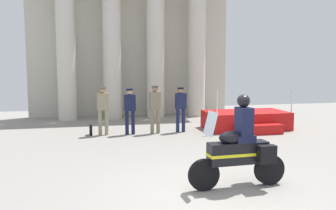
{
  "coord_description": "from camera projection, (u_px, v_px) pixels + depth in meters",
  "views": [
    {
      "loc": [
        -2.46,
        -6.4,
        2.48
      ],
      "look_at": [
        -0.27,
        3.23,
        1.37
      ],
      "focal_mm": 38.24,
      "sensor_mm": 36.0,
      "label": 1
    }
  ],
  "objects": [
    {
      "name": "officer_in_row_2",
      "position": [
        155.0,
        105.0,
        12.92
      ],
      "size": [
        0.41,
        0.27,
        1.74
      ],
      "rotation": [
        0.0,
        0.0,
        3.28
      ],
      "color": "#7A7056",
      "rests_on": "ground_plane"
    },
    {
      "name": "briefcase_on_ground",
      "position": [
        91.0,
        130.0,
        12.69
      ],
      "size": [
        0.1,
        0.32,
        0.36
      ],
      "primitive_type": "cube",
      "color": "black",
      "rests_on": "ground_plane"
    },
    {
      "name": "officer_in_row_3",
      "position": [
        181.0,
        106.0,
        13.18
      ],
      "size": [
        0.41,
        0.27,
        1.66
      ],
      "rotation": [
        0.0,
        0.0,
        3.28
      ],
      "color": "#191E42",
      "rests_on": "ground_plane"
    },
    {
      "name": "motorcycle_with_rider",
      "position": [
        241.0,
        149.0,
        7.21
      ],
      "size": [
        2.09,
        0.71,
        1.9
      ],
      "rotation": [
        0.0,
        0.0,
        3.18
      ],
      "color": "black",
      "rests_on": "ground_plane"
    },
    {
      "name": "officer_in_row_1",
      "position": [
        130.0,
        108.0,
        12.73
      ],
      "size": [
        0.41,
        0.27,
        1.64
      ],
      "rotation": [
        0.0,
        0.0,
        3.28
      ],
      "color": "#141938",
      "rests_on": "ground_plane"
    },
    {
      "name": "colonnade_backdrop",
      "position": [
        133.0,
        40.0,
        17.02
      ],
      "size": [
        9.75,
        1.68,
        7.04
      ],
      "color": "beige",
      "rests_on": "ground_plane"
    },
    {
      "name": "reviewing_stand",
      "position": [
        247.0,
        121.0,
        13.84
      ],
      "size": [
        3.12,
        2.22,
        1.59
      ],
      "color": "#B71414",
      "rests_on": "ground_plane"
    },
    {
      "name": "officer_in_row_0",
      "position": [
        103.0,
        107.0,
        12.6
      ],
      "size": [
        0.41,
        0.27,
        1.71
      ],
      "rotation": [
        0.0,
        0.0,
        3.28
      ],
      "color": "gray",
      "rests_on": "ground_plane"
    },
    {
      "name": "ground_plane",
      "position": [
        218.0,
        192.0,
        7.02
      ],
      "size": [
        28.0,
        28.0,
        0.0
      ],
      "primitive_type": "plane",
      "color": "gray"
    }
  ]
}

